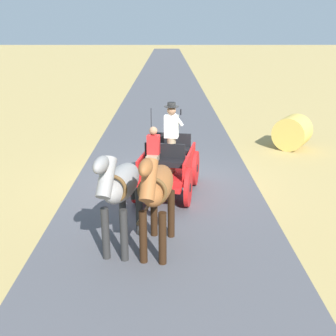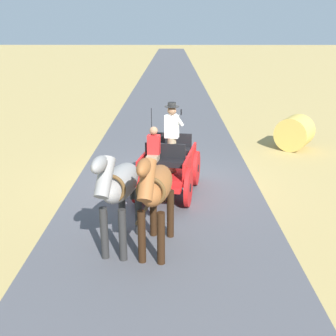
{
  "view_description": "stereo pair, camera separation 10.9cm",
  "coord_description": "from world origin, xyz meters",
  "views": [
    {
      "loc": [
        -0.07,
        11.21,
        4.23
      ],
      "look_at": [
        -0.09,
        1.92,
        1.1
      ],
      "focal_mm": 44.78,
      "sensor_mm": 36.0,
      "label": 1
    },
    {
      "loc": [
        -0.18,
        11.21,
        4.23
      ],
      "look_at": [
        -0.09,
        1.92,
        1.1
      ],
      "focal_mm": 44.78,
      "sensor_mm": 36.0,
      "label": 2
    }
  ],
  "objects": [
    {
      "name": "ground_plane",
      "position": [
        0.0,
        0.0,
        0.0
      ],
      "size": [
        200.0,
        200.0,
        0.0
      ],
      "primitive_type": "plane",
      "color": "tan"
    },
    {
      "name": "hay_bale",
      "position": [
        -4.64,
        -3.63,
        0.6
      ],
      "size": [
        1.6,
        1.57,
        1.2
      ],
      "primitive_type": "cylinder",
      "rotation": [
        0.0,
        1.57,
        1.0
      ],
      "color": "gold",
      "rests_on": "ground"
    },
    {
      "name": "horse_drawn_carriage",
      "position": [
        -0.08,
        0.8,
        0.82
      ],
      "size": [
        1.84,
        4.51,
        2.5
      ],
      "color": "red",
      "rests_on": "ground"
    },
    {
      "name": "horse_off_side",
      "position": [
        0.83,
        3.72,
        1.32
      ],
      "size": [
        0.86,
        2.15,
        2.21
      ],
      "color": "gray",
      "rests_on": "ground"
    },
    {
      "name": "road_surface",
      "position": [
        0.0,
        0.0,
        0.0
      ],
      "size": [
        5.2,
        160.0,
        0.01
      ],
      "primitive_type": "cube",
      "color": "#4C4C51",
      "rests_on": "ground"
    },
    {
      "name": "horse_near_side",
      "position": [
        0.13,
        3.85,
        1.32
      ],
      "size": [
        0.8,
        2.15,
        2.21
      ],
      "color": "brown",
      "rests_on": "ground"
    }
  ]
}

